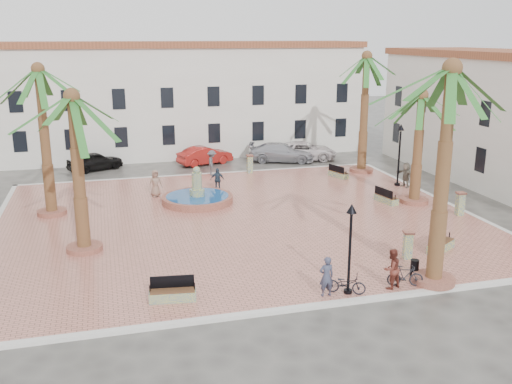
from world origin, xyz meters
TOP-DOWN VIEW (x-y plane):
  - ground at (0.00, 0.00)m, footprint 120.00×120.00m
  - plaza at (0.00, 0.00)m, footprint 26.00×22.00m
  - kerb_n at (0.00, 11.00)m, footprint 26.30×0.30m
  - kerb_s at (0.00, -11.00)m, footprint 26.30×0.30m
  - kerb_e at (13.00, 0.00)m, footprint 0.30×22.30m
  - building_north at (-0.00, 19.99)m, footprint 30.40×7.40m
  - fountain at (-1.70, 3.73)m, footprint 4.32×4.32m
  - palm_nw at (-10.09, 3.52)m, footprint 5.32×5.32m
  - palm_sw at (-8.19, -2.86)m, footprint 5.44×5.44m
  - palm_s at (5.77, -10.40)m, footprint 5.65×5.65m
  - palm_e at (11.05, 0.27)m, footprint 5.54×5.54m
  - palm_ne at (11.50, 8.64)m, footprint 5.67×5.67m
  - bench_s at (-4.81, -9.26)m, footprint 1.84×0.77m
  - bench_se at (8.06, -7.29)m, footprint 1.83×1.42m
  - bench_e at (9.38, 0.70)m, footprint 0.87×1.80m
  - bench_ne at (9.11, 7.43)m, footprint 1.03×1.75m
  - lamppost_s at (1.96, -10.40)m, footprint 0.40×0.40m
  - lamppost_e at (12.06, 4.21)m, footprint 0.46×0.46m
  - bollard_se at (6.06, -7.74)m, footprint 0.56×0.56m
  - bollard_n at (3.33, 10.40)m, footprint 0.49×0.49m
  - bollard_e at (12.21, -2.67)m, footprint 0.50×0.50m
  - litter_bin at (5.38, -9.54)m, footprint 0.36×0.36m
  - cyclist_a at (1.02, -10.40)m, footprint 0.59×0.39m
  - bicycle_a at (1.85, -10.40)m, footprint 1.64×1.23m
  - cyclist_b at (3.82, -10.40)m, footprint 0.95×0.83m
  - bicycle_b at (4.45, -10.40)m, footprint 1.52×0.81m
  - pedestrian_fountain_a at (-4.01, 5.72)m, footprint 0.92×0.68m
  - pedestrian_fountain_b at (-0.01, 5.92)m, footprint 0.98×0.63m
  - pedestrian_north at (0.50, 10.40)m, footprint 0.90×1.30m
  - pedestrian_east at (12.40, 3.75)m, footprint 0.84×1.63m
  - car_black at (-7.72, 14.93)m, footprint 4.49×3.27m
  - car_red at (0.75, 14.75)m, footprint 4.67×2.88m
  - car_silver at (6.96, 14.14)m, footprint 5.68×3.78m
  - car_white at (9.06, 14.44)m, footprint 5.83×3.98m

SIDE VIEW (x-z plane):
  - ground at x=0.00m, z-range 0.00..0.00m
  - plaza at x=0.00m, z-range 0.00..0.15m
  - kerb_n at x=0.00m, z-range 0.00..0.16m
  - kerb_s at x=0.00m, z-range 0.00..0.16m
  - kerb_e at x=13.00m, z-range 0.00..0.16m
  - bench_ne at x=9.11m, z-range -0.04..0.84m
  - bench_e at x=9.38m, z-range -0.05..0.86m
  - bench_s at x=-4.81m, z-range -0.06..0.89m
  - bench_se at x=8.06m, z-range -0.06..0.90m
  - fountain at x=-1.70m, z-range -0.66..1.57m
  - litter_bin at x=5.38m, z-range 0.15..0.85m
  - bicycle_a at x=1.85m, z-range 0.15..0.98m
  - bicycle_b at x=4.45m, z-range 0.15..1.03m
  - car_black at x=-7.72m, z-range 0.00..1.42m
  - car_red at x=0.75m, z-range 0.00..1.45m
  - car_white at x=9.06m, z-range 0.00..1.48m
  - car_silver at x=6.96m, z-range 0.00..1.53m
  - bollard_se at x=6.06m, z-range 0.17..1.47m
  - bollard_e at x=12.21m, z-range 0.17..1.51m
  - bollard_n at x=3.33m, z-range 0.17..1.52m
  - pedestrian_fountain_b at x=-0.01m, z-range 0.15..1.70m
  - cyclist_a at x=1.02m, z-range 0.15..1.78m
  - cyclist_b at x=3.82m, z-range 0.15..1.81m
  - pedestrian_east at x=12.40m, z-range 0.15..1.83m
  - pedestrian_fountain_a at x=-4.01m, z-range 0.15..1.86m
  - pedestrian_north at x=0.50m, z-range 0.15..1.99m
  - lamppost_s at x=1.96m, z-range 0.80..4.49m
  - lamppost_e at x=12.06m, z-range 0.89..5.08m
  - building_north at x=0.00m, z-range 0.02..9.52m
  - palm_e at x=11.05m, z-range 2.34..9.21m
  - palm_sw at x=-8.19m, z-range 2.71..10.32m
  - palm_nw at x=-10.09m, z-range 3.12..11.60m
  - palm_ne at x=11.50m, z-range 3.21..12.02m
  - palm_s at x=5.77m, z-range 3.33..12.37m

